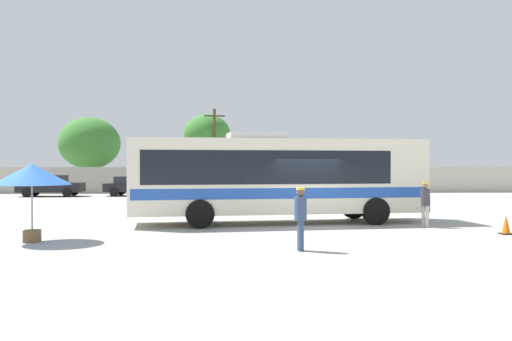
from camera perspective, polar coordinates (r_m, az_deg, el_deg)
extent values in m
plane|color=#A3A099|center=(30.73, 2.69, -3.66)|extent=(300.00, 300.00, 0.00)
cube|color=#B2AD9E|center=(44.32, 0.96, -0.98)|extent=(80.00, 0.30, 2.09)
cube|color=silver|center=(21.51, 2.30, -0.55)|extent=(11.64, 3.89, 2.83)
cube|color=black|center=(21.40, 0.81, 0.35)|extent=(9.60, 3.67, 1.25)
cube|color=#2351B2|center=(21.53, 2.30, -2.21)|extent=(11.41, 3.88, 0.40)
cube|color=#19212D|center=(23.38, 16.15, 0.77)|extent=(0.31, 2.28, 1.47)
cube|color=#2351B2|center=(23.43, 16.15, -3.11)|extent=(0.36, 2.49, 0.68)
cube|color=#B2B2B2|center=(21.37, 0.05, 3.56)|extent=(2.35, 1.65, 0.24)
cylinder|color=black|center=(23.73, 10.08, -3.69)|extent=(1.07, 0.42, 1.04)
cylinder|color=black|center=(21.45, 12.30, -4.15)|extent=(1.07, 0.42, 1.04)
cylinder|color=black|center=(22.37, -6.27, -3.94)|extent=(1.07, 0.42, 1.04)
cylinder|color=black|center=(19.94, -5.84, -4.50)|extent=(1.07, 0.42, 1.04)
cylinder|color=#B7B2A8|center=(21.16, 16.99, -4.57)|extent=(0.15, 0.15, 0.79)
cylinder|color=#B7B2A8|center=(21.06, 17.28, -4.60)|extent=(0.15, 0.15, 0.79)
cylinder|color=#38383D|center=(21.06, 17.14, -2.67)|extent=(0.44, 0.44, 0.63)
sphere|color=#8C6647|center=(21.04, 17.15, -1.53)|extent=(0.21, 0.21, 0.21)
cylinder|color=yellow|center=(21.03, 17.15, -1.26)|extent=(0.22, 0.22, 0.06)
cylinder|color=#33476B|center=(14.87, 4.58, -6.72)|extent=(0.15, 0.15, 0.81)
cylinder|color=#33476B|center=(14.72, 4.68, -6.79)|extent=(0.15, 0.15, 0.81)
cylinder|color=#33476B|center=(14.72, 4.63, -3.96)|extent=(0.35, 0.35, 0.64)
sphere|color=brown|center=(14.69, 4.63, -2.29)|extent=(0.22, 0.22, 0.22)
cylinder|color=yellow|center=(14.69, 4.63, -1.90)|extent=(0.23, 0.23, 0.07)
cylinder|color=gray|center=(17.63, -22.20, -3.21)|extent=(0.05, 0.05, 2.27)
cone|color=blue|center=(17.60, -22.21, -0.36)|extent=(2.26, 2.26, 0.62)
cube|color=brown|center=(17.72, -22.19, -6.30)|extent=(0.49, 0.49, 0.36)
cube|color=black|center=(42.10, -20.49, -1.64)|extent=(4.51, 1.83, 0.67)
cube|color=black|center=(42.15, -20.78, -0.82)|extent=(2.48, 1.67, 0.54)
cylinder|color=black|center=(42.58, -18.34, -2.06)|extent=(0.64, 0.22, 0.64)
cylinder|color=black|center=(40.88, -18.98, -2.17)|extent=(0.64, 0.22, 0.64)
cylinder|color=black|center=(43.38, -21.90, -2.02)|extent=(0.64, 0.22, 0.64)
cylinder|color=black|center=(41.72, -22.67, -2.13)|extent=(0.64, 0.22, 0.64)
cube|color=black|center=(40.94, -12.30, -1.72)|extent=(4.55, 2.13, 0.61)
cube|color=black|center=(40.97, -12.60, -0.95)|extent=(2.55, 1.83, 0.50)
cylinder|color=black|center=(41.51, -10.17, -2.10)|extent=(0.65, 0.27, 0.64)
cylinder|color=black|center=(39.79, -10.68, -2.23)|extent=(0.65, 0.27, 0.64)
cylinder|color=black|center=(42.15, -13.83, -2.07)|extent=(0.65, 0.27, 0.64)
cylinder|color=black|center=(40.45, -14.49, -2.19)|extent=(0.65, 0.27, 0.64)
cube|color=#B7BABF|center=(40.10, -4.31, -1.73)|extent=(4.57, 1.91, 0.65)
cube|color=black|center=(40.08, -3.99, -0.88)|extent=(2.53, 1.71, 0.53)
cylinder|color=black|center=(39.26, -6.36, -2.26)|extent=(0.64, 0.23, 0.64)
cylinder|color=black|center=(41.02, -6.27, -2.13)|extent=(0.64, 0.23, 0.64)
cylinder|color=black|center=(39.26, -2.26, -2.25)|extent=(0.64, 0.23, 0.64)
cylinder|color=black|center=(41.02, -2.34, -2.13)|extent=(0.64, 0.23, 0.64)
cylinder|color=#4C3823|center=(46.99, -4.33, 2.13)|extent=(0.24, 0.24, 7.04)
cube|color=#473321|center=(47.15, -4.34, 5.67)|extent=(1.79, 0.49, 0.12)
cylinder|color=brown|center=(50.61, -16.86, -0.69)|extent=(0.32, 0.32, 2.30)
ellipsoid|color=#38752D|center=(50.63, -16.87, 2.73)|extent=(5.35, 5.35, 4.54)
cylinder|color=brown|center=(49.02, -5.09, 0.02)|extent=(0.32, 0.32, 3.54)
ellipsoid|color=#38752D|center=(49.09, -5.10, 3.78)|extent=(4.13, 4.13, 3.51)
cube|color=black|center=(19.99, 24.49, -5.99)|extent=(0.36, 0.36, 0.04)
cone|color=orange|center=(19.96, 24.49, -5.07)|extent=(0.28, 0.28, 0.60)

